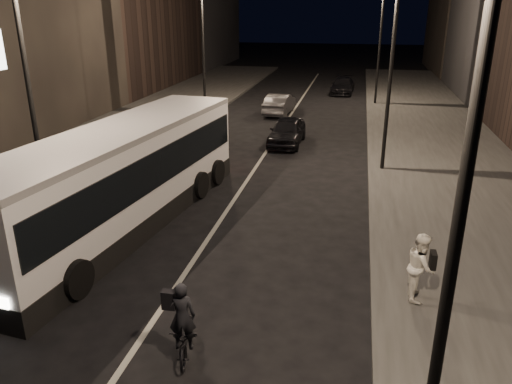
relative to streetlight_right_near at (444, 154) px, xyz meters
The scene contains 14 objects.
ground 8.55m from the streetlight_right_near, 143.12° to the left, with size 180.00×180.00×0.00m, color black.
sidewalk_right 19.02m from the streetlight_right_near, 80.02° to the left, with size 7.00×70.00×0.16m, color #31312F.
sidewalk_left 23.31m from the streetlight_right_near, 127.54° to the left, with size 7.00×70.00×0.16m, color #31312F.
streetlight_right_near is the anchor object (origin of this frame).
streetlight_right_mid 16.00m from the streetlight_right_near, 90.00° to the left, with size 1.20×0.44×8.12m.
streetlight_right_far 32.00m from the streetlight_right_near, 90.00° to the left, with size 1.20×0.44×8.12m.
streetlight_left_near 13.33m from the streetlight_right_near, 143.12° to the left, with size 1.20×0.44×8.12m.
streetlight_left_far 28.10m from the streetlight_right_near, 112.30° to the left, with size 1.20×0.44×8.12m.
city_bus 12.39m from the streetlight_right_near, 134.56° to the left, with size 4.08×12.47×3.31m.
cyclist_on_bicycle 6.77m from the streetlight_right_near, 149.67° to the left, with size 0.86×1.67×1.83m.
pedestrian_woman 7.04m from the streetlight_right_near, 81.91° to the left, with size 0.83×0.65×1.71m, color white.
car_near 20.80m from the streetlight_right_near, 102.92° to the left, with size 1.65×4.10×1.40m, color black.
car_mid 28.45m from the streetlight_right_near, 102.62° to the left, with size 1.45×4.17×1.37m, color #3B3B3D.
car_far 37.13m from the streetlight_right_near, 93.58° to the left, with size 1.79×4.40×1.28m, color black.
Camera 1 is at (4.33, -9.74, 6.94)m, focal length 35.00 mm.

